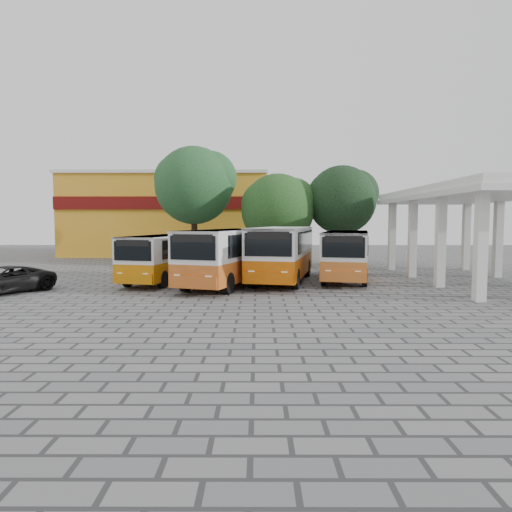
{
  "coord_description": "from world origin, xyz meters",
  "views": [
    {
      "loc": [
        -1.77,
        -22.12,
        3.46
      ],
      "look_at": [
        -1.86,
        3.71,
        1.5
      ],
      "focal_mm": 32.0,
      "sensor_mm": 36.0,
      "label": 1
    }
  ],
  "objects_px": {
    "bus_centre_left": "(227,253)",
    "bus_centre_right": "(282,250)",
    "bus_far_left": "(164,255)",
    "parked_car": "(3,280)",
    "bus_far_right": "(346,252)"
  },
  "relations": [
    {
      "from": "bus_centre_right",
      "to": "bus_centre_left",
      "type": "bearing_deg",
      "value": -139.97
    },
    {
      "from": "bus_centre_left",
      "to": "bus_far_right",
      "type": "height_order",
      "value": "bus_centre_left"
    },
    {
      "from": "bus_far_right",
      "to": "parked_car",
      "type": "xyz_separation_m",
      "value": [
        -17.46,
        -5.07,
        -1.01
      ]
    },
    {
      "from": "bus_centre_left",
      "to": "bus_centre_right",
      "type": "relative_size",
      "value": 0.98
    },
    {
      "from": "bus_centre_right",
      "to": "parked_car",
      "type": "bearing_deg",
      "value": -150.17
    },
    {
      "from": "bus_centre_left",
      "to": "bus_far_right",
      "type": "bearing_deg",
      "value": 36.91
    },
    {
      "from": "bus_far_left",
      "to": "bus_far_right",
      "type": "xyz_separation_m",
      "value": [
        10.6,
        0.77,
        0.11
      ]
    },
    {
      "from": "bus_centre_left",
      "to": "bus_centre_right",
      "type": "bearing_deg",
      "value": 46.1
    },
    {
      "from": "bus_far_left",
      "to": "bus_centre_right",
      "type": "bearing_deg",
      "value": 13.0
    },
    {
      "from": "bus_centre_right",
      "to": "bus_far_right",
      "type": "height_order",
      "value": "bus_centre_right"
    },
    {
      "from": "bus_centre_left",
      "to": "bus_far_right",
      "type": "relative_size",
      "value": 1.06
    },
    {
      "from": "bus_far_right",
      "to": "bus_centre_right",
      "type": "bearing_deg",
      "value": -156.21
    },
    {
      "from": "bus_far_left",
      "to": "parked_car",
      "type": "height_order",
      "value": "bus_far_left"
    },
    {
      "from": "bus_centre_right",
      "to": "parked_car",
      "type": "xyz_separation_m",
      "value": [
        -13.64,
        -4.35,
        -1.16
      ]
    },
    {
      "from": "bus_centre_left",
      "to": "bus_centre_right",
      "type": "height_order",
      "value": "bus_centre_right"
    }
  ]
}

